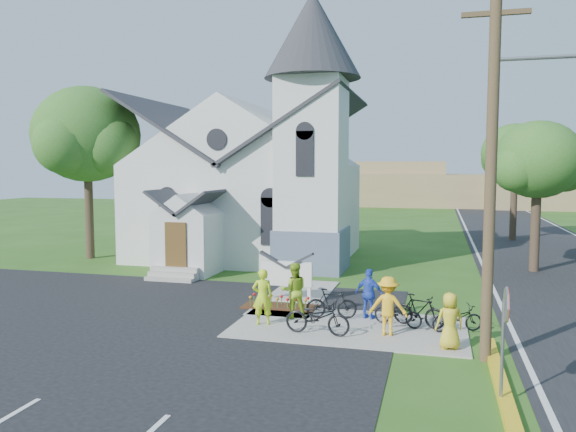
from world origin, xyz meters
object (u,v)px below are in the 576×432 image
(cyclist_1, at_px, (294,290))
(cyclist_4, at_px, (450,321))
(bike_0, at_px, (317,317))
(cyclist_2, at_px, (369,294))
(cyclist_0, at_px, (263,297))
(bike_1, at_px, (331,303))
(bike_2, at_px, (398,313))
(cyclist_3, at_px, (388,306))
(bike_3, at_px, (419,311))
(stop_sign, at_px, (505,320))
(church_sign, at_px, (286,274))
(bike_4, at_px, (457,318))
(utility_pole, at_px, (494,147))

(cyclist_1, relative_size, cyclist_4, 1.17)
(bike_0, relative_size, cyclist_4, 1.26)
(cyclist_2, bearing_deg, cyclist_0, 43.00)
(bike_1, xyz_separation_m, cyclist_4, (3.61, -2.16, 0.28))
(bike_0, relative_size, cyclist_1, 1.08)
(cyclist_1, bearing_deg, bike_2, 158.56)
(bike_2, distance_m, cyclist_3, 1.11)
(bike_3, bearing_deg, stop_sign, -140.35)
(cyclist_0, xyz_separation_m, cyclist_2, (3.10, 1.52, -0.06))
(church_sign, relative_size, cyclist_0, 1.26)
(stop_sign, distance_m, bike_1, 7.24)
(bike_0, xyz_separation_m, cyclist_1, (-1.12, 1.58, 0.39))
(bike_1, xyz_separation_m, bike_4, (3.86, -0.49, -0.08))
(bike_0, height_order, cyclist_2, cyclist_2)
(cyclist_1, relative_size, cyclist_3, 1.05)
(cyclist_0, xyz_separation_m, bike_0, (1.86, -0.59, -0.36))
(bike_1, height_order, cyclist_2, cyclist_2)
(stop_sign, relative_size, cyclist_4, 1.62)
(utility_pole, distance_m, cyclist_3, 5.41)
(utility_pole, relative_size, bike_3, 6.02)
(bike_4, bearing_deg, cyclist_1, 63.95)
(cyclist_1, bearing_deg, cyclist_3, 140.78)
(cyclist_3, bearing_deg, cyclist_0, -0.03)
(church_sign, distance_m, utility_pole, 9.18)
(cyclist_2, xyz_separation_m, bike_3, (1.57, -0.54, -0.31))
(cyclist_3, distance_m, bike_4, 2.17)
(bike_3, bearing_deg, church_sign, 85.18)
(utility_pole, xyz_separation_m, cyclist_4, (-0.93, 0.58, -4.59))
(bike_0, height_order, cyclist_3, cyclist_3)
(cyclist_0, bearing_deg, cyclist_2, -173.19)
(church_sign, xyz_separation_m, utility_pole, (6.56, -4.70, 4.38))
(cyclist_0, height_order, cyclist_2, cyclist_0)
(bike_2, bearing_deg, cyclist_3, -173.24)
(cyclist_0, bearing_deg, cyclist_1, -145.79)
(church_sign, distance_m, stop_sign, 9.97)
(utility_pole, distance_m, bike_1, 7.20)
(cyclist_0, height_order, bike_1, cyclist_0)
(bike_0, xyz_separation_m, cyclist_4, (3.68, -0.36, 0.26))
(church_sign, relative_size, bike_3, 1.32)
(bike_0, relative_size, bike_2, 1.24)
(utility_pole, bearing_deg, cyclist_2, 137.88)
(stop_sign, height_order, bike_2, stop_sign)
(utility_pole, relative_size, cyclist_2, 6.20)
(bike_1, distance_m, cyclist_3, 2.34)
(bike_0, height_order, bike_1, bike_0)
(cyclist_3, relative_size, cyclist_4, 1.12)
(cyclist_0, bearing_deg, stop_sign, 127.90)
(bike_0, distance_m, bike_2, 2.66)
(bike_0, height_order, bike_4, bike_0)
(cyclist_3, height_order, bike_4, cyclist_3)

